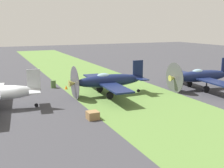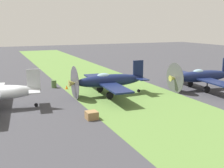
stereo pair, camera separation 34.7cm
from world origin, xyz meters
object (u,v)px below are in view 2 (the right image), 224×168
object	(u,v)px
runway_marker_cone	(67,87)
airplane_trail	(201,76)
fuel_drum	(54,84)
airplane_wingman	(108,81)
supply_crate	(92,115)

from	to	relation	value
runway_marker_cone	airplane_trail	bearing A→B (deg)	-114.19
fuel_drum	runway_marker_cone	xyz separation A→B (m)	(-1.32, -1.21, -0.23)
airplane_wingman	fuel_drum	bearing A→B (deg)	39.42
airplane_wingman	airplane_trail	distance (m)	11.18
supply_crate	runway_marker_cone	size ratio (longest dim) A/B	2.05
runway_marker_cone	airplane_wingman	bearing A→B (deg)	-144.63
airplane_wingman	supply_crate	bearing A→B (deg)	150.33
supply_crate	runway_marker_cone	world-z (taller)	supply_crate
fuel_drum	supply_crate	xyz separation A→B (m)	(-12.70, -0.33, -0.13)
airplane_wingman	supply_crate	distance (m)	8.00
airplane_trail	fuel_drum	xyz separation A→B (m)	(7.77, 15.56, -1.12)
airplane_wingman	supply_crate	xyz separation A→B (m)	(-6.70, 4.19, -1.26)
supply_crate	runway_marker_cone	distance (m)	11.41
airplane_trail	runway_marker_cone	xyz separation A→B (m)	(6.45, 14.36, -1.35)
airplane_wingman	fuel_drum	world-z (taller)	airplane_wingman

